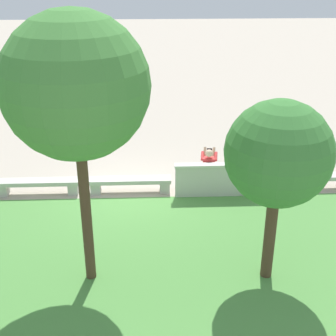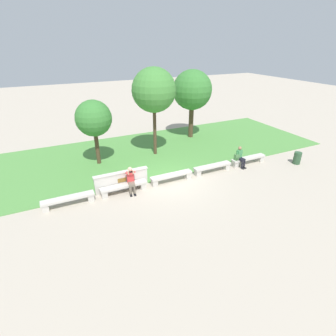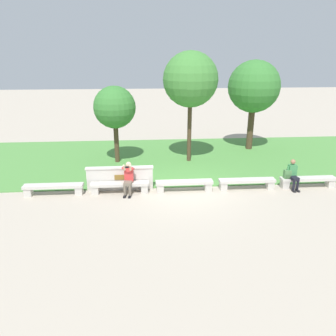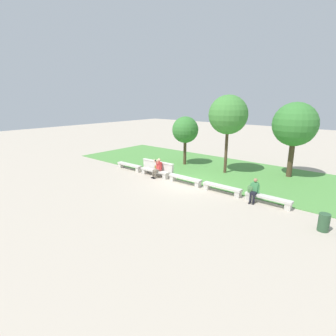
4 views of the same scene
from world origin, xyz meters
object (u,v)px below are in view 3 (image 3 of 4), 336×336
at_px(bench_mid, 184,184).
at_px(backpack, 287,174).
at_px(bench_far, 247,182).
at_px(bench_near, 120,186).
at_px(tree_behind_wall, 190,80).
at_px(bench_main, 54,188).
at_px(bench_end, 308,180).
at_px(tree_left_background, 115,108).
at_px(person_photographer, 128,177).
at_px(tree_right_background, 254,87).
at_px(person_distant, 293,174).

xyz_separation_m(bench_mid, backpack, (4.35, -0.01, 0.32)).
bearing_deg(bench_far, backpack, -0.30).
bearing_deg(bench_near, tree_behind_wall, 49.35).
distance_m(bench_main, bench_end, 10.58).
distance_m(backpack, tree_left_background, 8.70).
height_order(bench_main, bench_end, same).
relative_size(bench_end, person_photographer, 1.79).
bearing_deg(person_photographer, bench_end, 0.58).
bearing_deg(tree_right_background, tree_left_background, -166.18).
bearing_deg(tree_left_background, bench_main, -119.29).
distance_m(bench_mid, tree_behind_wall, 5.56).
distance_m(bench_mid, person_photographer, 2.32).
height_order(bench_main, person_distant, person_distant).
distance_m(bench_end, person_distant, 0.82).
relative_size(bench_main, tree_left_background, 0.60).
bearing_deg(person_photographer, bench_near, 168.26).
bearing_deg(bench_end, bench_far, 180.00).
distance_m(bench_mid, tree_right_background, 8.18).
bearing_deg(bench_mid, tree_right_background, 52.13).
distance_m(bench_main, tree_left_background, 5.27).
relative_size(tree_left_background, tree_right_background, 0.77).
height_order(bench_main, backpack, backpack).
bearing_deg(bench_near, person_distant, -0.52).
relative_size(backpack, tree_left_background, 0.11).
bearing_deg(backpack, bench_far, 179.70).
xyz_separation_m(bench_near, bench_mid, (2.65, 0.00, 0.00)).
bearing_deg(bench_mid, bench_near, 180.00).
relative_size(bench_near, bench_far, 1.00).
bearing_deg(bench_end, backpack, -179.47).
height_order(person_distant, tree_left_background, tree_left_background).
bearing_deg(bench_mid, backpack, -0.12).
height_order(tree_behind_wall, tree_left_background, tree_behind_wall).
height_order(bench_main, tree_right_background, tree_right_background).
xyz_separation_m(bench_mid, tree_right_background, (4.59, 5.91, 3.29)).
bearing_deg(person_photographer, bench_main, 178.54).
bearing_deg(tree_behind_wall, bench_end, -40.67).
height_order(bench_mid, tree_behind_wall, tree_behind_wall).
height_order(backpack, tree_right_background, tree_right_background).
distance_m(bench_end, tree_behind_wall, 7.16).
height_order(bench_far, bench_end, same).
xyz_separation_m(person_photographer, backpack, (6.63, 0.07, -0.11)).
bearing_deg(tree_left_background, bench_end, -25.85).
height_order(bench_mid, bench_far, same).
height_order(person_distant, backpack, person_distant).
xyz_separation_m(bench_main, bench_near, (2.65, 0.00, 0.00)).
bearing_deg(bench_mid, bench_main, 180.00).
bearing_deg(backpack, tree_left_background, 151.29).
height_order(bench_near, person_distant, person_distant).
bearing_deg(backpack, tree_right_background, 87.62).
height_order(backpack, tree_behind_wall, tree_behind_wall).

